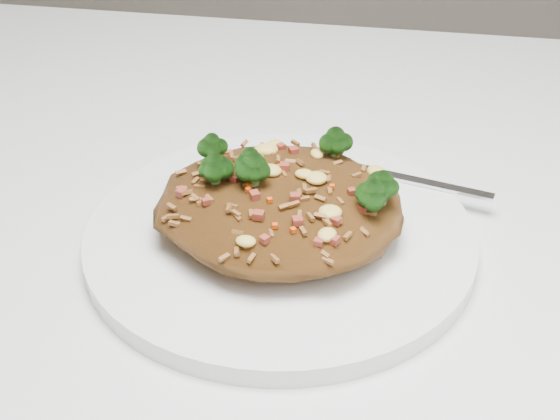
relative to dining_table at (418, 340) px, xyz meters
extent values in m
cube|color=silver|center=(0.00, 0.00, 0.07)|extent=(1.20, 0.80, 0.04)
cylinder|color=brown|center=(-0.54, 0.34, -0.30)|extent=(0.06, 0.06, 0.71)
cylinder|color=white|center=(-0.10, -0.02, 0.10)|extent=(0.27, 0.27, 0.01)
ellipsoid|color=brown|center=(-0.10, -0.02, 0.12)|extent=(0.17, 0.15, 0.04)
ellipsoid|color=#0F3A07|center=(-0.15, -0.02, 0.15)|extent=(0.02, 0.02, 0.02)
ellipsoid|color=#0F3A07|center=(-0.12, -0.02, 0.15)|extent=(0.02, 0.02, 0.02)
ellipsoid|color=#0F3A07|center=(-0.07, 0.03, 0.15)|extent=(0.02, 0.02, 0.02)
ellipsoid|color=#0F3A07|center=(-0.12, -0.01, 0.15)|extent=(0.02, 0.02, 0.02)
ellipsoid|color=#0F3A07|center=(-0.16, 0.01, 0.15)|extent=(0.02, 0.02, 0.02)
ellipsoid|color=#0F3A07|center=(-0.04, -0.03, 0.15)|extent=(0.02, 0.02, 0.02)
ellipsoid|color=#0F3A07|center=(-0.04, -0.02, 0.15)|extent=(0.02, 0.02, 0.02)
cube|color=silver|center=(0.01, 0.05, 0.11)|extent=(0.10, 0.03, 0.00)
cube|color=silver|center=(-0.09, 0.07, 0.11)|extent=(0.04, 0.03, 0.00)
camera|label=1|loc=(-0.03, -0.44, 0.42)|focal=50.00mm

